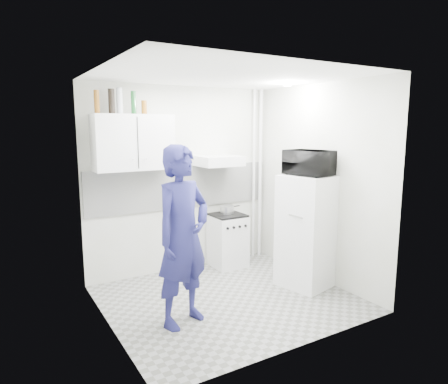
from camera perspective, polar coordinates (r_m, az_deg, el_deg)
floor at (r=4.97m, az=0.57°, el=-14.99°), size 2.80×2.80×0.00m
ceiling at (r=4.57m, az=0.63°, el=16.29°), size 2.80×2.80×0.00m
wall_back at (r=5.68m, az=-5.98°, el=1.72°), size 2.80×0.00×2.80m
wall_left at (r=4.05m, az=-16.55°, el=-1.67°), size 0.00×2.60×2.60m
wall_right at (r=5.45m, az=13.27°, el=1.19°), size 0.00×2.60×2.60m
person at (r=4.13m, az=-5.87°, el=-6.31°), size 0.79×0.65×1.87m
stove at (r=5.94m, az=0.54°, el=-7.01°), size 0.47×0.47×0.75m
fridge at (r=5.26m, az=11.75°, el=-5.48°), size 0.72×0.72×1.44m
stove_top at (r=5.84m, az=0.55°, el=-3.32°), size 0.45×0.45×0.03m
saucepan at (r=5.89m, az=0.43°, el=-2.50°), size 0.21×0.21×0.11m
microwave at (r=5.11m, az=12.07°, el=4.11°), size 0.63×0.48×0.32m
bottle_a at (r=5.09m, az=-17.73°, el=12.17°), size 0.06×0.06×0.27m
bottle_b at (r=5.13m, az=-15.77°, el=12.35°), size 0.08×0.08×0.30m
bottle_c at (r=5.16m, az=-14.71°, el=12.47°), size 0.08×0.08×0.31m
bottle_d at (r=5.21m, az=-12.79°, el=12.34°), size 0.06×0.06×0.28m
canister_a at (r=5.26m, az=-11.34°, el=11.76°), size 0.07×0.07×0.17m
upper_cabinet at (r=5.20m, az=-12.83°, el=6.93°), size 1.00×0.35×0.70m
range_hood at (r=5.64m, az=-0.79°, el=4.47°), size 0.60×0.50×0.14m
backsplash at (r=5.69m, az=-5.90°, el=0.70°), size 2.74×0.03×0.60m
pipe_a at (r=6.27m, az=5.17°, el=2.44°), size 0.05×0.05×2.60m
pipe_b at (r=6.20m, az=4.27°, el=2.38°), size 0.04×0.04×2.60m
ceiling_spot_fixture at (r=5.30m, az=9.03°, el=14.87°), size 0.10×0.10×0.02m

